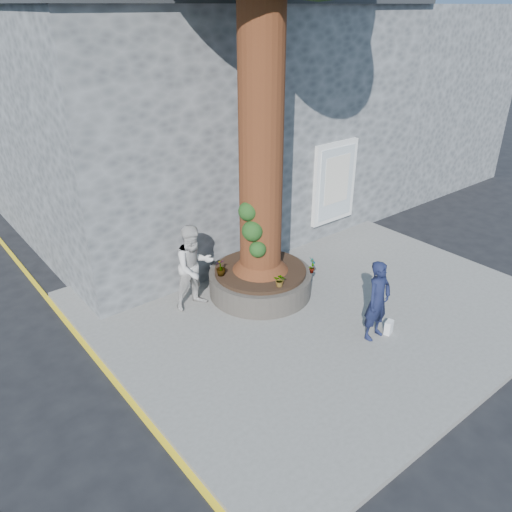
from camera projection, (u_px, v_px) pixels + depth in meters
ground at (294, 352)px, 9.59m from camera, size 120.00×120.00×0.00m
pavement at (313, 302)px, 11.10m from camera, size 9.00×8.00×0.12m
yellow_line at (124, 393)px, 8.58m from camera, size 0.10×30.00×0.01m
stone_shop at (194, 113)px, 14.57m from camera, size 10.30×8.30×6.30m
neighbour_shop at (371, 92)px, 19.11m from camera, size 6.00×8.00×6.00m
planter at (260, 281)px, 11.24m from camera, size 2.30×2.30×0.60m
man at (378, 301)px, 9.50m from camera, size 0.62×0.43×1.64m
woman at (194, 267)px, 10.47m from camera, size 0.93×0.74×1.87m
shopping_bag at (389, 327)px, 9.89m from camera, size 0.23×0.17×0.28m
plant_a at (312, 265)px, 10.85m from camera, size 0.24×0.22×0.37m
plant_b at (265, 238)px, 12.07m from camera, size 0.25×0.26×0.43m
plant_c at (221, 268)px, 10.76m from camera, size 0.21×0.21×0.37m
plant_d at (280, 280)px, 10.36m from camera, size 0.33×0.34×0.29m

